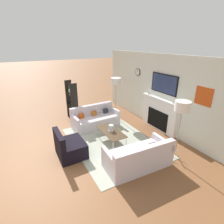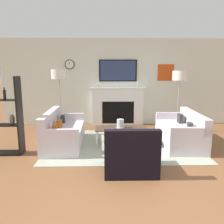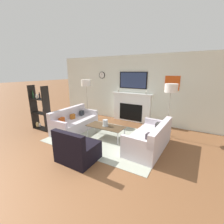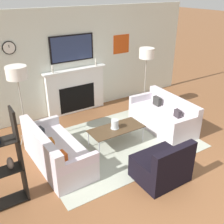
{
  "view_description": "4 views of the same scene",
  "coord_description": "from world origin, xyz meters",
  "px_view_note": "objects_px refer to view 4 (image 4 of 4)",
  "views": [
    {
      "loc": [
        4.32,
        -0.15,
        3.04
      ],
      "look_at": [
        -0.3,
        2.42,
        0.93
      ],
      "focal_mm": 28.0,
      "sensor_mm": 36.0,
      "label": 1
    },
    {
      "loc": [
        -0.35,
        -2.63,
        1.67
      ],
      "look_at": [
        -0.23,
        2.51,
        0.73
      ],
      "focal_mm": 35.0,
      "sensor_mm": 36.0,
      "label": 2
    },
    {
      "loc": [
        2.34,
        -1.5,
        2.06
      ],
      "look_at": [
        -0.09,
        2.74,
        0.74
      ],
      "focal_mm": 24.0,
      "sensor_mm": 36.0,
      "label": 3
    },
    {
      "loc": [
        -2.71,
        -1.82,
        3.16
      ],
      "look_at": [
        -0.01,
        2.42,
        0.71
      ],
      "focal_mm": 42.0,
      "sensor_mm": 36.0,
      "label": 4
    }
  ],
  "objects_px": {
    "floor_lamp_left": "(17,74)",
    "couch_left": "(56,152)",
    "coffee_table": "(116,129)",
    "hurricane_candle": "(115,125)",
    "couch_right": "(163,117)",
    "floor_lamp_right": "(147,54)",
    "armchair": "(162,167)"
  },
  "relations": [
    {
      "from": "floor_lamp_left",
      "to": "floor_lamp_right",
      "type": "distance_m",
      "value": 3.27
    },
    {
      "from": "coffee_table",
      "to": "floor_lamp_left",
      "type": "relative_size",
      "value": 0.68
    },
    {
      "from": "hurricane_candle",
      "to": "floor_lamp_left",
      "type": "relative_size",
      "value": 0.11
    },
    {
      "from": "floor_lamp_right",
      "to": "armchair",
      "type": "bearing_deg",
      "value": -122.64
    },
    {
      "from": "couch_left",
      "to": "coffee_table",
      "type": "relative_size",
      "value": 1.5
    },
    {
      "from": "floor_lamp_left",
      "to": "couch_left",
      "type": "bearing_deg",
      "value": -76.77
    },
    {
      "from": "coffee_table",
      "to": "floor_lamp_right",
      "type": "bearing_deg",
      "value": 33.89
    },
    {
      "from": "couch_left",
      "to": "floor_lamp_right",
      "type": "height_order",
      "value": "floor_lamp_right"
    },
    {
      "from": "coffee_table",
      "to": "hurricane_candle",
      "type": "distance_m",
      "value": 0.12
    },
    {
      "from": "couch_left",
      "to": "floor_lamp_left",
      "type": "distance_m",
      "value": 1.71
    },
    {
      "from": "hurricane_candle",
      "to": "floor_lamp_right",
      "type": "bearing_deg",
      "value": 33.02
    },
    {
      "from": "coffee_table",
      "to": "hurricane_candle",
      "type": "xyz_separation_m",
      "value": [
        -0.02,
        0.02,
        0.11
      ]
    },
    {
      "from": "couch_left",
      "to": "hurricane_candle",
      "type": "distance_m",
      "value": 1.35
    },
    {
      "from": "couch_right",
      "to": "coffee_table",
      "type": "relative_size",
      "value": 1.47
    },
    {
      "from": "floor_lamp_left",
      "to": "couch_right",
      "type": "bearing_deg",
      "value": -19.53
    },
    {
      "from": "couch_left",
      "to": "hurricane_candle",
      "type": "xyz_separation_m",
      "value": [
        1.34,
        -0.02,
        0.22
      ]
    },
    {
      "from": "couch_left",
      "to": "floor_lamp_left",
      "type": "relative_size",
      "value": 1.01
    },
    {
      "from": "floor_lamp_right",
      "to": "hurricane_candle",
      "type": "bearing_deg",
      "value": -146.98
    },
    {
      "from": "couch_left",
      "to": "armchair",
      "type": "height_order",
      "value": "armchair"
    },
    {
      "from": "hurricane_candle",
      "to": "couch_left",
      "type": "bearing_deg",
      "value": 179.0
    },
    {
      "from": "armchair",
      "to": "hurricane_candle",
      "type": "bearing_deg",
      "value": 93.53
    },
    {
      "from": "floor_lamp_left",
      "to": "floor_lamp_right",
      "type": "xyz_separation_m",
      "value": [
        3.27,
        -0.0,
        -0.04
      ]
    },
    {
      "from": "armchair",
      "to": "floor_lamp_left",
      "type": "distance_m",
      "value": 3.28
    },
    {
      "from": "couch_left",
      "to": "armchair",
      "type": "xyz_separation_m",
      "value": [
        1.42,
        -1.42,
        -0.01
      ]
    },
    {
      "from": "couch_left",
      "to": "armchair",
      "type": "relative_size",
      "value": 2.02
    },
    {
      "from": "couch_left",
      "to": "coffee_table",
      "type": "height_order",
      "value": "couch_left"
    },
    {
      "from": "couch_right",
      "to": "floor_lamp_right",
      "type": "distance_m",
      "value": 1.69
    },
    {
      "from": "coffee_table",
      "to": "floor_lamp_right",
      "type": "distance_m",
      "value": 2.31
    },
    {
      "from": "couch_left",
      "to": "floor_lamp_left",
      "type": "bearing_deg",
      "value": 103.23
    },
    {
      "from": "hurricane_candle",
      "to": "floor_lamp_left",
      "type": "xyz_separation_m",
      "value": [
        -1.59,
        1.09,
        1.09
      ]
    },
    {
      "from": "armchair",
      "to": "coffee_table",
      "type": "bearing_deg",
      "value": 92.68
    },
    {
      "from": "couch_right",
      "to": "floor_lamp_left",
      "type": "xyz_separation_m",
      "value": [
        -3.01,
        1.07,
        1.32
      ]
    }
  ]
}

